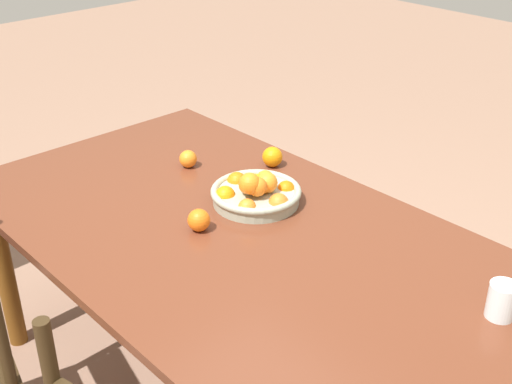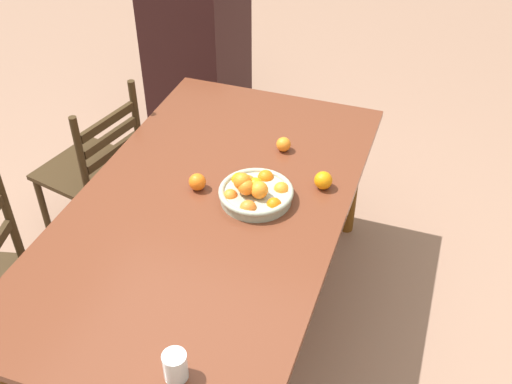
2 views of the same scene
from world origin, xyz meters
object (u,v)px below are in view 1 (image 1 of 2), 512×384
(dining_table, at_px, (236,252))
(fruit_bowl, at_px, (256,192))
(orange_loose_1, at_px, (272,157))
(drinking_glass, at_px, (502,301))
(orange_loose_2, at_px, (199,220))
(orange_loose_0, at_px, (188,159))

(dining_table, bearing_deg, fruit_bowl, -62.35)
(orange_loose_1, bearing_deg, dining_table, 122.26)
(dining_table, relative_size, drinking_glass, 19.47)
(orange_loose_1, xyz_separation_m, orange_loose_2, (-0.18, 0.49, -0.00))
(orange_loose_0, height_order, orange_loose_2, orange_loose_2)
(dining_table, height_order, orange_loose_2, orange_loose_2)
(orange_loose_0, relative_size, drinking_glass, 0.67)
(orange_loose_0, relative_size, orange_loose_2, 0.91)
(orange_loose_2, bearing_deg, dining_table, -132.97)
(orange_loose_0, distance_m, drinking_glass, 1.25)
(dining_table, relative_size, orange_loose_0, 29.09)
(fruit_bowl, relative_size, orange_loose_0, 4.65)
(orange_loose_1, height_order, orange_loose_2, orange_loose_1)
(dining_table, distance_m, orange_loose_0, 0.51)
(orange_loose_1, xyz_separation_m, drinking_glass, (-1.04, 0.19, 0.01))
(drinking_glass, bearing_deg, dining_table, 15.69)
(fruit_bowl, distance_m, orange_loose_0, 0.38)
(fruit_bowl, distance_m, orange_loose_2, 0.25)
(fruit_bowl, xyz_separation_m, orange_loose_0, (0.38, -0.00, -0.01))
(drinking_glass, bearing_deg, orange_loose_0, 2.24)
(dining_table, xyz_separation_m, fruit_bowl, (0.09, -0.17, 0.12))
(orange_loose_0, bearing_deg, orange_loose_2, 146.70)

